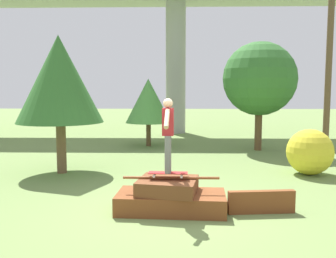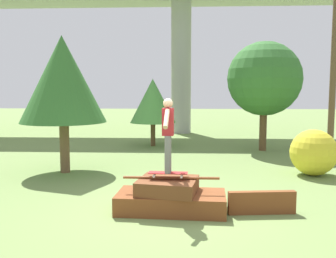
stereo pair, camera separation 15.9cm
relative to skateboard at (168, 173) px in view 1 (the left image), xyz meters
name	(u,v)px [view 1 (the left image)]	position (x,y,z in m)	size (l,w,h in m)	color
ground_plane	(171,211)	(0.06, 0.03, -0.79)	(80.00, 80.00, 0.00)	olive
scrap_pile	(170,197)	(0.04, 0.04, -0.50)	(2.21, 1.20, 0.71)	brown
scrap_plank_loose	(261,202)	(1.84, -0.04, -0.56)	(1.34, 0.28, 0.45)	brown
skateboard	(168,173)	(0.00, 0.00, 0.00)	(0.78, 0.26, 0.09)	maroon
skater	(168,131)	(0.00, 0.00, 0.85)	(0.23, 1.13, 1.46)	slate
highway_overpass	(176,8)	(0.06, 13.77, 6.08)	(44.00, 4.05, 7.96)	#9E9E99
utility_pole	(329,50)	(5.04, 5.03, 2.90)	(1.30, 0.20, 7.12)	brown
tree_behind_left	(59,80)	(-3.20, 3.43, 1.93)	(2.47, 2.47, 3.98)	brown
tree_behind_right	(148,101)	(-1.07, 8.72, 1.16)	(1.96, 1.96, 2.89)	brown
tree_mid_back	(260,79)	(3.42, 7.75, 2.06)	(2.92, 2.92, 4.31)	brown
bush_yellow_flowering	(310,152)	(3.97, 3.40, -0.13)	(1.31, 1.31, 1.31)	gold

